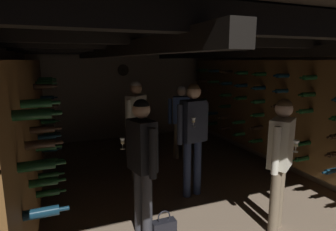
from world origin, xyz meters
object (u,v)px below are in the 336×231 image
object	(u,v)px
display_bottle	(141,122)
handbag	(164,229)
person_guest_far_right	(181,116)
wine_crate_stack	(142,141)
person_host_center	(193,129)
person_guest_near_left	(142,156)
person_guest_rear_center	(136,120)
person_guest_near_right	(280,153)

from	to	relation	value
display_bottle	handbag	world-z (taller)	display_bottle
person_guest_far_right	handbag	xyz separation A→B (m)	(-1.31, -2.42, -0.80)
wine_crate_stack	person_guest_far_right	world-z (taller)	person_guest_far_right
person_host_center	person_guest_far_right	world-z (taller)	person_host_center
person_guest_near_left	person_guest_rear_center	size ratio (longest dim) A/B	0.96
handbag	wine_crate_stack	bearing A→B (deg)	77.92
person_host_center	handbag	distance (m)	1.49
person_guest_far_right	person_guest_near_right	distance (m)	2.76
person_host_center	handbag	bearing A→B (deg)	-132.84
person_guest_near_right	handbag	bearing A→B (deg)	165.93
display_bottle	handbag	bearing A→B (deg)	-101.82
person_guest_near_left	person_guest_rear_center	bearing A→B (deg)	76.52
person_guest_rear_center	handbag	distance (m)	2.05
person_host_center	wine_crate_stack	bearing A→B (deg)	94.12
person_guest_far_right	person_guest_near_right	bearing A→B (deg)	-89.54
person_guest_near_left	person_guest_far_right	bearing A→B (deg)	56.25
person_guest_far_right	handbag	world-z (taller)	person_guest_far_right
display_bottle	person_guest_rear_center	bearing A→B (deg)	-110.40
person_guest_rear_center	handbag	bearing A→B (deg)	-96.11
person_guest_near_right	person_guest_rear_center	distance (m)	2.44
person_guest_near_left	person_guest_near_right	bearing A→B (deg)	-17.22
person_guest_near_left	handbag	bearing A→B (deg)	-34.67
wine_crate_stack	display_bottle	bearing A→B (deg)	179.82
wine_crate_stack	person_guest_near_left	world-z (taller)	person_guest_near_left
wine_crate_stack	person_guest_rear_center	bearing A→B (deg)	-111.03
display_bottle	person_host_center	world-z (taller)	person_host_center
person_host_center	person_guest_near_left	distance (m)	1.22
display_bottle	person_guest_near_left	bearing A→B (deg)	-106.35
wine_crate_stack	display_bottle	world-z (taller)	display_bottle
person_guest_near_right	person_guest_rear_center	xyz separation A→B (m)	(-1.14, 2.16, 0.06)
person_guest_far_right	person_guest_near_left	bearing A→B (deg)	-123.75
person_host_center	person_guest_near_right	bearing A→B (deg)	-65.17
person_guest_rear_center	handbag	world-z (taller)	person_guest_rear_center
person_guest_far_right	person_guest_rear_center	bearing A→B (deg)	-151.90
person_guest_near_right	person_guest_near_left	size ratio (longest dim) A/B	0.99
person_host_center	person_guest_near_left	xyz separation A→B (m)	(-1.00, -0.71, -0.06)
person_guest_near_left	handbag	xyz separation A→B (m)	(0.21, -0.14, -0.87)
handbag	person_guest_near_right	bearing A→B (deg)	-14.07
display_bottle	person_guest_near_right	distance (m)	3.39
display_bottle	person_guest_near_right	bearing A→B (deg)	-77.78
wine_crate_stack	handbag	xyz separation A→B (m)	(-0.64, -2.97, -0.18)
display_bottle	person_guest_rear_center	size ratio (longest dim) A/B	0.20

